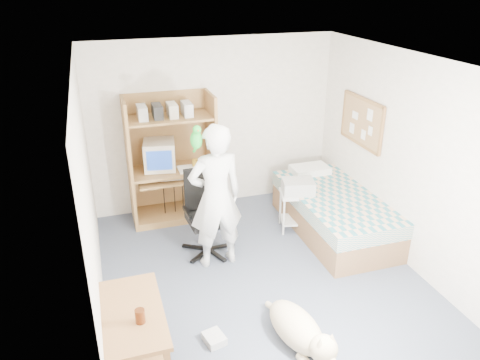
{
  "coord_description": "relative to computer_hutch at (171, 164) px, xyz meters",
  "views": [
    {
      "loc": [
        -1.64,
        -4.38,
        3.3
      ],
      "look_at": [
        -0.11,
        0.42,
        1.05
      ],
      "focal_mm": 35.0,
      "sensor_mm": 36.0,
      "label": 1
    }
  ],
  "objects": [
    {
      "name": "pencil_cup",
      "position": [
        0.32,
        -0.09,
        -0.0
      ],
      "size": [
        0.08,
        0.08,
        0.12
      ],
      "primitive_type": "cylinder",
      "color": "gold",
      "rests_on": "computer_hutch"
    },
    {
      "name": "computer_hutch",
      "position": [
        0.0,
        0.0,
        0.0
      ],
      "size": [
        1.2,
        0.63,
        1.8
      ],
      "color": "olive",
      "rests_on": "floor"
    },
    {
      "name": "dog",
      "position": [
        0.66,
        -2.98,
        -0.64
      ],
      "size": [
        0.5,
        1.12,
        0.42
      ],
      "rotation": [
        0.0,
        0.0,
        0.18
      ],
      "color": "#CBAE88",
      "rests_on": "floor"
    },
    {
      "name": "parrot",
      "position": [
        0.08,
        -1.36,
        0.81
      ],
      "size": [
        0.13,
        0.23,
        0.36
      ],
      "rotation": [
        0.0,
        0.0,
        0.07
      ],
      "color": "#148D24",
      "rests_on": "person"
    },
    {
      "name": "office_chair",
      "position": [
        0.23,
        -1.06,
        -0.44
      ],
      "size": [
        0.61,
        0.61,
        1.07
      ],
      "rotation": [
        0.0,
        0.0,
        0.07
      ],
      "color": "black",
      "rests_on": "floor"
    },
    {
      "name": "floor",
      "position": [
        0.7,
        -1.74,
        -0.82
      ],
      "size": [
        4.0,
        4.0,
        0.0
      ],
      "primitive_type": "plane",
      "color": "#4A5265",
      "rests_on": "ground"
    },
    {
      "name": "crt_monitor",
      "position": [
        -0.16,
        0.01,
        0.15
      ],
      "size": [
        0.49,
        0.51,
        0.4
      ],
      "rotation": [
        0.0,
        0.0,
        -0.17
      ],
      "color": "beige",
      "rests_on": "computer_hutch"
    },
    {
      "name": "drink_glass",
      "position": [
        -0.8,
        -3.08,
        -0.01
      ],
      "size": [
        0.08,
        0.08,
        0.12
      ],
      "primitive_type": "cylinder",
      "color": "#401C0A",
      "rests_on": "side_desk"
    },
    {
      "name": "wall_back",
      "position": [
        0.7,
        0.26,
        0.43
      ],
      "size": [
        3.6,
        0.02,
        2.5
      ],
      "primitive_type": "cube",
      "color": "beige",
      "rests_on": "floor"
    },
    {
      "name": "wall_left",
      "position": [
        -1.1,
        -1.74,
        0.43
      ],
      "size": [
        0.02,
        4.0,
        2.5
      ],
      "primitive_type": "cube",
      "color": "beige",
      "rests_on": "floor"
    },
    {
      "name": "bed",
      "position": [
        2.0,
        -1.12,
        -0.53
      ],
      "size": [
        1.02,
        2.02,
        0.66
      ],
      "color": "brown",
      "rests_on": "floor"
    },
    {
      "name": "wall_right",
      "position": [
        2.5,
        -1.74,
        0.43
      ],
      "size": [
        0.02,
        4.0,
        2.5
      ],
      "primitive_type": "cube",
      "color": "beige",
      "rests_on": "floor"
    },
    {
      "name": "printer",
      "position": [
        1.55,
        -0.91,
        -0.17
      ],
      "size": [
        0.48,
        0.41,
        0.18
      ],
      "primitive_type": "cube",
      "rotation": [
        0.0,
        0.0,
        -0.24
      ],
      "color": "#A3A49F",
      "rests_on": "printer_cart"
    },
    {
      "name": "corkboard",
      "position": [
        2.47,
        -0.84,
        0.63
      ],
      "size": [
        0.04,
        0.94,
        0.66
      ],
      "color": "olive",
      "rests_on": "wall_right"
    },
    {
      "name": "floor_box_b",
      "position": [
        -0.11,
        -2.69,
        -0.78
      ],
      "size": [
        0.23,
        0.26,
        0.08
      ],
      "primitive_type": "cube",
      "rotation": [
        0.0,
        0.0,
        0.23
      ],
      "color": "#AFAFAA",
      "rests_on": "floor"
    },
    {
      "name": "keyboard",
      "position": [
        0.04,
        -0.16,
        -0.15
      ],
      "size": [
        0.47,
        0.23,
        0.03
      ],
      "primitive_type": "cube",
      "rotation": [
        0.0,
        0.0,
        -0.15
      ],
      "color": "beige",
      "rests_on": "computer_hutch"
    },
    {
      "name": "side_desk",
      "position": [
        -0.85,
        -2.94,
        -0.33
      ],
      "size": [
        0.5,
        1.0,
        0.75
      ],
      "color": "brown",
      "rests_on": "floor"
    },
    {
      "name": "ceiling",
      "position": [
        0.7,
        -1.74,
        1.68
      ],
      "size": [
        3.6,
        4.0,
        0.02
      ],
      "primitive_type": "cube",
      "color": "white",
      "rests_on": "wall_back"
    },
    {
      "name": "printer_cart",
      "position": [
        1.55,
        -0.91,
        -0.45
      ],
      "size": [
        0.54,
        0.47,
        0.56
      ],
      "rotation": [
        0.0,
        0.0,
        -0.24
      ],
      "color": "silver",
      "rests_on": "floor"
    },
    {
      "name": "person",
      "position": [
        0.28,
        -1.37,
        0.07
      ],
      "size": [
        0.68,
        0.47,
        1.79
      ],
      "primitive_type": "imported",
      "rotation": [
        0.0,
        0.0,
        3.22
      ],
      "color": "silver",
      "rests_on": "floor"
    }
  ]
}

